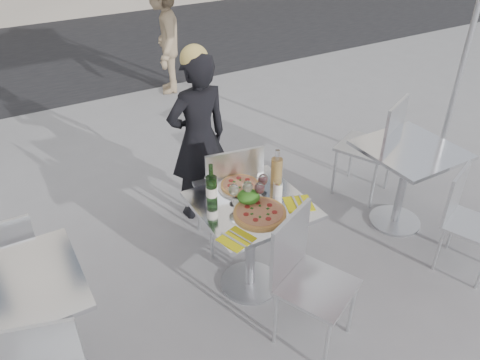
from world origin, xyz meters
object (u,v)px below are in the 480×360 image
chair_near (304,270)px  napkin_right (299,204)px  pizza_far (240,186)px  pizza_near (260,213)px  side_chair_rfar (378,141)px  salad_plate (249,198)px  chair_far (230,189)px  carafe (276,172)px  wineglass_white_a (234,190)px  wineglass_red_b (263,180)px  main_table (251,228)px  side_chair_rnear (465,213)px  napkin_left (236,239)px  wine_bottle (212,188)px  wineglass_white_b (248,187)px  wineglass_red_a (260,189)px  side_chair_lfar (8,257)px  pedestrian_b (164,36)px  side_table_left (21,313)px  woman_diner (199,139)px  side_table_right (406,170)px  sugar_shaker (278,188)px

chair_near → napkin_right: (0.20, 0.36, 0.20)m
pizza_far → pizza_near: bearing=-97.0°
chair_near → side_chair_rfar: bearing=7.8°
salad_plate → chair_far: bearing=77.5°
carafe → wineglass_white_a: (-0.36, -0.04, -0.01)m
chair_far → wineglass_red_b: chair_far is taller
main_table → wineglass_white_a: wineglass_white_a is taller
side_chair_rfar → salad_plate: bearing=-10.1°
side_chair_rnear → napkin_left: size_ratio=3.63×
pizza_far → wine_bottle: (-0.25, -0.06, 0.10)m
pizza_far → napkin_left: bearing=-122.4°
carafe → wineglass_white_b: 0.27m
napkin_left → wineglass_red_a: bearing=20.3°
pizza_far → napkin_right: pizza_far is taller
side_chair_lfar → carafe: 1.86m
wine_bottle → wineglass_red_a: (0.27, -0.16, -0.00)m
main_table → side_chair_lfar: bearing=158.8°
side_chair_rfar → pedestrian_b: size_ratio=0.64×
side_table_left → chair_far: (1.59, 0.45, 0.03)m
pedestrian_b → pizza_near: (-0.95, -3.94, -0.01)m
woman_diner → side_table_right: bearing=141.6°
main_table → side_table_left: size_ratio=1.00×
salad_plate → wineglass_red_b: wineglass_red_b is taller
side_table_right → wine_bottle: wine_bottle is taller
wineglass_white_b → wineglass_red_a: (0.06, -0.05, 0.00)m
chair_near → woman_diner: 1.54m
wineglass_white_b → napkin_right: 0.36m
side_table_right → pedestrian_b: pedestrian_b is taller
side_chair_lfar → wine_bottle: wine_bottle is taller
side_chair_rnear → wine_bottle: 1.90m
chair_near → sugar_shaker: (0.14, 0.53, 0.25)m
main_table → wineglass_white_b: size_ratio=4.76×
wineglass_white_a → wineglass_white_b: 0.10m
salad_plate → sugar_shaker: (0.22, -0.02, 0.02)m
chair_near → pizza_far: bearing=68.7°
napkin_right → woman_diner: bearing=118.3°
chair_near → wine_bottle: 0.79m
side_table_right → chair_far: chair_far is taller
side_chair_lfar → wineglass_red_b: wineglass_red_b is taller
side_chair_rfar → wineglass_white_a: size_ratio=6.29×
chair_far → napkin_right: 0.67m
main_table → side_chair_lfar: side_chair_lfar is taller
salad_plate → wine_bottle: bearing=150.7°
pedestrian_b → side_table_left: bearing=-12.6°
side_chair_rfar → wine_bottle: 1.87m
side_chair_lfar → wineglass_white_a: (1.40, -0.53, 0.36)m
chair_far → woman_diner: 0.58m
pizza_near → napkin_right: pizza_near is taller
woman_diner → napkin_left: woman_diner is taller
side_table_right → wineglass_red_b: (-1.37, 0.06, 0.32)m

